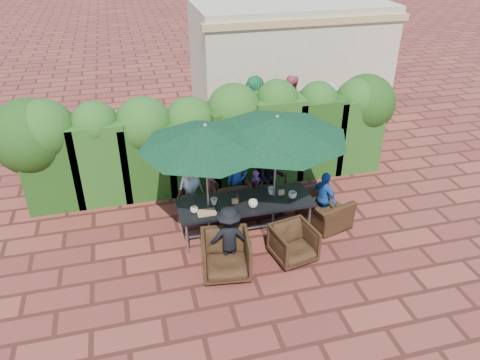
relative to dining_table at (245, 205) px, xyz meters
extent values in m
plane|color=brown|center=(-0.19, -0.16, -0.68)|extent=(80.00, 80.00, 0.00)
cube|color=black|center=(0.00, 0.00, 0.05)|extent=(2.63, 0.90, 0.05)
cube|color=gray|center=(0.00, 0.00, -0.56)|extent=(2.43, 0.05, 0.05)
cylinder|color=gray|center=(-1.21, -0.35, -0.33)|extent=(0.05, 0.05, 0.70)
cylinder|color=gray|center=(-1.21, 0.35, -0.33)|extent=(0.05, 0.05, 0.70)
cylinder|color=gray|center=(1.21, -0.35, -0.33)|extent=(0.05, 0.05, 0.70)
cylinder|color=gray|center=(1.21, 0.35, -0.33)|extent=(0.05, 0.05, 0.70)
cylinder|color=gray|center=(-0.72, 0.02, -0.66)|extent=(0.44, 0.44, 0.03)
cylinder|color=gray|center=(-0.72, 0.02, 0.52)|extent=(0.04, 0.04, 2.40)
cone|color=black|center=(-0.72, 0.02, 1.54)|extent=(2.41, 2.41, 0.38)
sphere|color=gray|center=(-0.72, 0.02, 1.74)|extent=(0.08, 0.08, 0.08)
cylinder|color=gray|center=(0.61, 0.07, -0.66)|extent=(0.44, 0.44, 0.03)
cylinder|color=gray|center=(0.61, 0.07, 0.52)|extent=(0.04, 0.04, 2.40)
cone|color=black|center=(0.61, 0.07, 1.54)|extent=(2.69, 2.69, 0.38)
sphere|color=gray|center=(0.61, 0.07, 1.74)|extent=(0.08, 0.08, 0.08)
imported|color=black|center=(-0.80, 0.84, -0.30)|extent=(0.91, 0.88, 0.74)
imported|color=black|center=(-0.10, 0.90, -0.27)|extent=(0.80, 0.75, 0.82)
imported|color=black|center=(0.82, 0.88, -0.32)|extent=(0.86, 0.83, 0.71)
imported|color=black|center=(-0.64, -1.05, -0.25)|extent=(0.93, 0.89, 0.86)
imported|color=black|center=(0.66, -0.97, -0.30)|extent=(0.84, 0.81, 0.75)
imported|color=black|center=(1.64, -0.07, -0.25)|extent=(0.89, 1.13, 0.86)
imported|color=silver|center=(-0.92, 1.03, -0.08)|extent=(0.68, 0.55, 1.20)
imported|color=#1E50A7|center=(0.10, 1.02, -0.05)|extent=(0.45, 0.37, 1.25)
imported|color=black|center=(0.85, 1.01, -0.06)|extent=(0.64, 0.46, 1.23)
imported|color=black|center=(-0.54, -0.88, -0.05)|extent=(0.84, 0.47, 1.25)
imported|color=#1E50A7|center=(1.66, 0.00, -0.11)|extent=(0.55, 0.75, 1.14)
imported|color=#C4455C|center=(-0.44, 1.05, -0.26)|extent=(0.33, 0.29, 0.83)
imported|color=#984CA4|center=(0.51, 0.98, -0.26)|extent=(0.31, 0.25, 0.82)
imported|color=#248445|center=(1.34, 4.00, 0.28)|extent=(1.90, 1.29, 1.92)
imported|color=#C4455C|center=(2.38, 4.17, 0.22)|extent=(0.95, 0.70, 1.79)
imported|color=gray|center=(3.52, 4.04, 0.10)|extent=(1.08, 0.89, 1.54)
imported|color=beige|center=(-1.02, -0.12, 0.13)|extent=(0.15, 0.15, 0.12)
imported|color=beige|center=(-0.60, 0.07, 0.14)|extent=(0.13, 0.13, 0.13)
imported|color=beige|center=(0.09, -0.21, 0.14)|extent=(0.18, 0.18, 0.14)
imported|color=beige|center=(0.58, 0.15, 0.14)|extent=(0.15, 0.15, 0.14)
imported|color=beige|center=(0.93, -0.09, 0.14)|extent=(0.17, 0.17, 0.13)
cylinder|color=#B20C0A|center=(-0.14, 0.05, 0.16)|extent=(0.04, 0.04, 0.17)
cylinder|color=#4C230C|center=(-0.14, 0.05, 0.16)|extent=(0.04, 0.04, 0.17)
cube|color=#A97C52|center=(-0.80, -0.19, 0.08)|extent=(0.35, 0.25, 0.02)
cube|color=#DDB471|center=(-0.21, 0.00, 0.12)|extent=(0.12, 0.06, 0.10)
cube|color=#DDB471|center=(0.76, 0.08, 0.12)|extent=(0.12, 0.06, 0.10)
cube|color=black|center=(-3.69, 2.14, 0.25)|extent=(1.15, 0.95, 1.86)
sphere|color=black|center=(-3.69, 2.14, 1.08)|extent=(1.27, 1.27, 1.27)
cube|color=black|center=(-2.69, 2.14, 0.26)|extent=(1.15, 0.95, 1.87)
sphere|color=black|center=(-2.69, 2.14, 1.09)|extent=(0.99, 0.99, 0.99)
cube|color=black|center=(-1.69, 2.14, 0.20)|extent=(1.15, 0.95, 1.75)
sphere|color=black|center=(-1.69, 2.14, 0.97)|extent=(1.23, 1.23, 1.23)
cube|color=black|center=(-0.69, 2.14, 0.17)|extent=(1.15, 0.95, 1.69)
sphere|color=black|center=(-0.69, 2.14, 0.91)|extent=(1.15, 1.15, 1.15)
cube|color=black|center=(0.31, 2.14, 0.26)|extent=(1.15, 0.95, 1.87)
sphere|color=black|center=(0.31, 2.14, 1.10)|extent=(1.23, 1.23, 1.23)
cube|color=black|center=(1.31, 2.14, 0.33)|extent=(1.15, 0.95, 2.02)
sphere|color=black|center=(1.31, 2.14, 1.24)|extent=(0.97, 0.97, 0.97)
cube|color=black|center=(2.31, 2.14, 0.28)|extent=(1.15, 0.95, 1.92)
sphere|color=black|center=(2.31, 2.14, 1.14)|extent=(0.91, 0.91, 0.91)
cube|color=black|center=(3.31, 2.14, 0.25)|extent=(1.15, 0.95, 1.85)
sphere|color=black|center=(3.31, 2.14, 1.07)|extent=(1.01, 1.01, 1.01)
sphere|color=black|center=(-3.99, 2.24, 0.92)|extent=(1.60, 1.60, 1.60)
sphere|color=black|center=(3.61, 2.24, 0.92)|extent=(1.40, 1.40, 1.40)
cube|color=beige|center=(3.31, 6.84, 0.92)|extent=(6.00, 3.00, 3.20)
cube|color=#DDB471|center=(3.31, 5.39, 2.22)|extent=(6.20, 0.25, 0.20)
camera|label=1|loc=(-2.01, -7.34, 4.98)|focal=35.00mm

